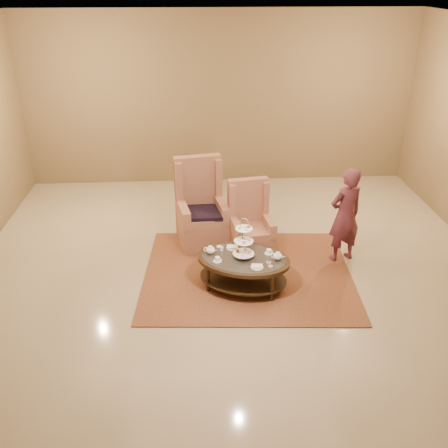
{
  "coord_description": "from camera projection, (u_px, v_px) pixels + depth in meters",
  "views": [
    {
      "loc": [
        -0.55,
        -6.26,
        4.07
      ],
      "look_at": [
        -0.15,
        0.2,
        0.81
      ],
      "focal_mm": 40.0,
      "sensor_mm": 36.0,
      "label": 1
    }
  ],
  "objects": [
    {
      "name": "ground",
      "position": [
        235.0,
        278.0,
        7.44
      ],
      "size": [
        8.0,
        8.0,
        0.0
      ],
      "primitive_type": "plane",
      "color": "tan",
      "rests_on": "ground"
    },
    {
      "name": "tea_table",
      "position": [
        243.0,
        263.0,
        7.06
      ],
      "size": [
        1.54,
        1.28,
        1.11
      ],
      "rotation": [
        0.0,
        0.0,
        -0.32
      ],
      "color": "black",
      "rests_on": "ground"
    },
    {
      "name": "armchair_right",
      "position": [
        250.0,
        229.0,
        8.01
      ],
      "size": [
        0.74,
        0.75,
        1.19
      ],
      "rotation": [
        0.0,
        0.0,
        0.15
      ],
      "color": "#AC6C51",
      "rests_on": "ground"
    },
    {
      "name": "ceiling",
      "position": [
        235.0,
        278.0,
        7.44
      ],
      "size": [
        8.0,
        8.0,
        0.02
      ],
      "primitive_type": "cube",
      "color": "silver",
      "rests_on": "ground"
    },
    {
      "name": "wall_back",
      "position": [
        220.0,
        100.0,
        10.22
      ],
      "size": [
        8.0,
        0.04,
        3.5
      ],
      "primitive_type": "cube",
      "color": "olive",
      "rests_on": "ground"
    },
    {
      "name": "person",
      "position": [
        345.0,
        216.0,
        7.61
      ],
      "size": [
        0.65,
        0.53,
        1.53
      ],
      "rotation": [
        0.0,
        0.0,
        3.49
      ],
      "color": "#5E2835",
      "rests_on": "ground"
    },
    {
      "name": "rug",
      "position": [
        248.0,
        273.0,
        7.55
      ],
      "size": [
        3.26,
        2.78,
        0.02
      ],
      "rotation": [
        0.0,
        0.0,
        -0.07
      ],
      "color": "#905B33",
      "rests_on": "ground"
    },
    {
      "name": "armchair_left",
      "position": [
        201.0,
        214.0,
        8.3
      ],
      "size": [
        0.9,
        0.92,
        1.43
      ],
      "rotation": [
        0.0,
        0.0,
        0.18
      ],
      "color": "#AC6C51",
      "rests_on": "ground"
    }
  ]
}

